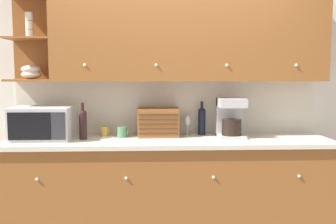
{
  "coord_description": "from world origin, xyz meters",
  "views": [
    {
      "loc": [
        -0.15,
        -3.75,
        1.51
      ],
      "look_at": [
        0.0,
        -0.22,
        1.14
      ],
      "focal_mm": 40.0,
      "sensor_mm": 36.0,
      "label": 1
    }
  ],
  "objects_px": {
    "bread_box": "(158,122)",
    "coffee_maker": "(231,118)",
    "mug": "(122,132)",
    "wine_glass": "(187,122)",
    "mug_blue_second": "(105,131)",
    "wine_bottle": "(83,123)",
    "second_wine_bottle": "(202,120)",
    "microwave": "(43,123)"
  },
  "relations": [
    {
      "from": "second_wine_bottle",
      "to": "coffee_maker",
      "type": "bearing_deg",
      "value": -35.61
    },
    {
      "from": "wine_glass",
      "to": "microwave",
      "type": "bearing_deg",
      "value": -171.34
    },
    {
      "from": "second_wine_bottle",
      "to": "wine_glass",
      "type": "bearing_deg",
      "value": -177.77
    },
    {
      "from": "coffee_maker",
      "to": "mug",
      "type": "bearing_deg",
      "value": 177.02
    },
    {
      "from": "wine_bottle",
      "to": "bread_box",
      "type": "relative_size",
      "value": 0.86
    },
    {
      "from": "bread_box",
      "to": "coffee_maker",
      "type": "bearing_deg",
      "value": -9.25
    },
    {
      "from": "wine_bottle",
      "to": "coffee_maker",
      "type": "height_order",
      "value": "coffee_maker"
    },
    {
      "from": "microwave",
      "to": "mug_blue_second",
      "type": "relative_size",
      "value": 5.78
    },
    {
      "from": "mug_blue_second",
      "to": "mug",
      "type": "relative_size",
      "value": 0.89
    },
    {
      "from": "bread_box",
      "to": "coffee_maker",
      "type": "distance_m",
      "value": 0.69
    },
    {
      "from": "bread_box",
      "to": "second_wine_bottle",
      "type": "bearing_deg",
      "value": 8.95
    },
    {
      "from": "second_wine_bottle",
      "to": "coffee_maker",
      "type": "distance_m",
      "value": 0.31
    },
    {
      "from": "mug_blue_second",
      "to": "second_wine_bottle",
      "type": "bearing_deg",
      "value": 1.89
    },
    {
      "from": "wine_bottle",
      "to": "wine_glass",
      "type": "xyz_separation_m",
      "value": [
        0.98,
        0.21,
        -0.02
      ]
    },
    {
      "from": "microwave",
      "to": "wine_bottle",
      "type": "relative_size",
      "value": 1.56
    },
    {
      "from": "mug_blue_second",
      "to": "mug",
      "type": "xyz_separation_m",
      "value": [
        0.18,
        -0.09,
        0.01
      ]
    },
    {
      "from": "wine_bottle",
      "to": "mug_blue_second",
      "type": "distance_m",
      "value": 0.28
    },
    {
      "from": "second_wine_bottle",
      "to": "coffee_maker",
      "type": "relative_size",
      "value": 0.89
    },
    {
      "from": "wine_glass",
      "to": "coffee_maker",
      "type": "xyz_separation_m",
      "value": [
        0.4,
        -0.17,
        0.06
      ]
    },
    {
      "from": "microwave",
      "to": "mug_blue_second",
      "type": "distance_m",
      "value": 0.58
    },
    {
      "from": "wine_bottle",
      "to": "second_wine_bottle",
      "type": "xyz_separation_m",
      "value": [
        1.13,
        0.22,
        -0.0
      ]
    },
    {
      "from": "mug",
      "to": "bread_box",
      "type": "bearing_deg",
      "value": 9.63
    },
    {
      "from": "bread_box",
      "to": "second_wine_bottle",
      "type": "xyz_separation_m",
      "value": [
        0.43,
        0.07,
        0.01
      ]
    },
    {
      "from": "wine_bottle",
      "to": "bread_box",
      "type": "height_order",
      "value": "wine_bottle"
    },
    {
      "from": "mug",
      "to": "second_wine_bottle",
      "type": "bearing_deg",
      "value": 9.25
    },
    {
      "from": "microwave",
      "to": "coffee_maker",
      "type": "xyz_separation_m",
      "value": [
        1.75,
        0.03,
        0.04
      ]
    },
    {
      "from": "wine_glass",
      "to": "coffee_maker",
      "type": "bearing_deg",
      "value": -23.69
    },
    {
      "from": "mug",
      "to": "wine_glass",
      "type": "relative_size",
      "value": 0.53
    },
    {
      "from": "microwave",
      "to": "second_wine_bottle",
      "type": "bearing_deg",
      "value": 8.04
    },
    {
      "from": "microwave",
      "to": "wine_glass",
      "type": "bearing_deg",
      "value": 8.66
    },
    {
      "from": "wine_bottle",
      "to": "wine_glass",
      "type": "relative_size",
      "value": 1.75
    },
    {
      "from": "wine_bottle",
      "to": "bread_box",
      "type": "distance_m",
      "value": 0.71
    },
    {
      "from": "wine_glass",
      "to": "mug_blue_second",
      "type": "bearing_deg",
      "value": -178.17
    },
    {
      "from": "microwave",
      "to": "mug",
      "type": "height_order",
      "value": "microwave"
    },
    {
      "from": "bread_box",
      "to": "coffee_maker",
      "type": "xyz_separation_m",
      "value": [
        0.68,
        -0.11,
        0.05
      ]
    },
    {
      "from": "mug_blue_second",
      "to": "mug",
      "type": "distance_m",
      "value": 0.2
    },
    {
      "from": "mug_blue_second",
      "to": "wine_bottle",
      "type": "bearing_deg",
      "value": -132.91
    },
    {
      "from": "mug",
      "to": "mug_blue_second",
      "type": "bearing_deg",
      "value": 152.35
    },
    {
      "from": "microwave",
      "to": "mug_blue_second",
      "type": "height_order",
      "value": "microwave"
    },
    {
      "from": "coffee_maker",
      "to": "wine_glass",
      "type": "bearing_deg",
      "value": 156.31
    },
    {
      "from": "coffee_maker",
      "to": "second_wine_bottle",
      "type": "bearing_deg",
      "value": 144.39
    },
    {
      "from": "microwave",
      "to": "wine_bottle",
      "type": "height_order",
      "value": "wine_bottle"
    }
  ]
}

